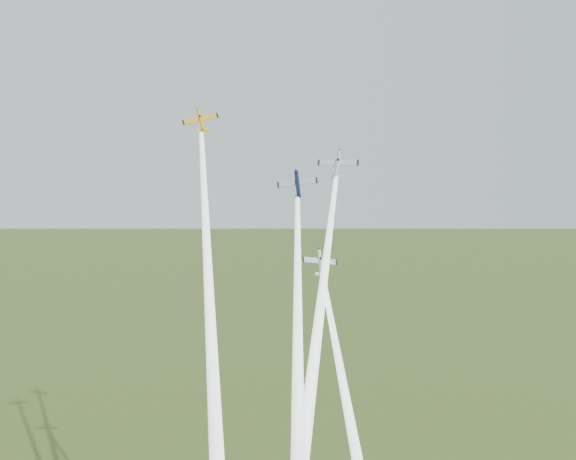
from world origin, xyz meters
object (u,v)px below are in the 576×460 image
object	(u,v)px
plane_yellow	(201,120)
plane_silver_right	(338,164)
plane_navy	(298,184)
plane_silver_low	(320,263)

from	to	relation	value
plane_yellow	plane_silver_right	world-z (taller)	plane_yellow
plane_navy	plane_yellow	bearing A→B (deg)	179.91
plane_yellow	plane_silver_low	distance (m)	36.29
plane_yellow	plane_silver_right	xyz separation A→B (m)	(28.03, 3.46, -8.73)
plane_silver_right	plane_silver_low	world-z (taller)	plane_silver_right
plane_navy	plane_silver_low	xyz separation A→B (m)	(3.58, -5.88, -14.77)
plane_yellow	plane_silver_low	xyz separation A→B (m)	(22.33, -8.56, -27.29)
plane_yellow	plane_navy	xyz separation A→B (m)	(18.74, -2.69, -12.52)
plane_navy	plane_silver_low	size ratio (longest dim) A/B	1.14
plane_yellow	plane_silver_right	bearing A→B (deg)	5.22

